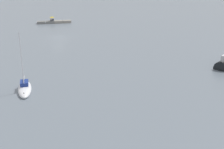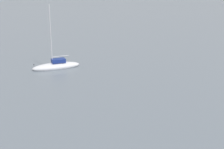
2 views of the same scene
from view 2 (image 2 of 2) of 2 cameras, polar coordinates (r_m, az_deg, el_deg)
sailboat_white_mid at (r=43.00m, az=-9.68°, el=1.48°), size 1.90×6.26×8.54m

